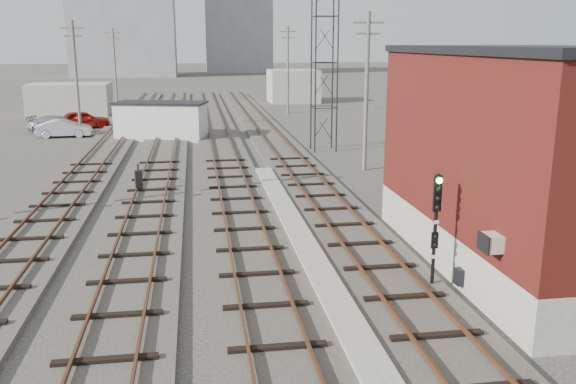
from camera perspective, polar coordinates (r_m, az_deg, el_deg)
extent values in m
plane|color=#282621|center=(66.63, -5.86, 7.45)|extent=(320.00, 320.00, 0.00)
cube|color=#332D28|center=(46.08, -1.39, 4.81)|extent=(3.20, 90.00, 0.20)
cube|color=#4C2816|center=(45.96, -2.28, 5.06)|extent=(0.07, 90.00, 0.12)
cube|color=#4C2816|center=(46.14, -0.50, 5.11)|extent=(0.07, 90.00, 0.12)
cube|color=#332D28|center=(45.76, -6.38, 4.66)|extent=(3.20, 90.00, 0.20)
cube|color=#4C2816|center=(45.70, -7.29, 4.91)|extent=(0.07, 90.00, 0.12)
cube|color=#4C2816|center=(45.76, -5.49, 4.97)|extent=(0.07, 90.00, 0.12)
cube|color=#332D28|center=(45.78, -11.40, 4.48)|extent=(3.20, 90.00, 0.20)
cube|color=#4C2816|center=(45.78, -12.31, 4.72)|extent=(0.07, 90.00, 0.12)
cube|color=#4C2816|center=(45.71, -10.51, 4.80)|extent=(0.07, 90.00, 0.12)
cube|color=#332D28|center=(46.15, -16.38, 4.26)|extent=(3.20, 90.00, 0.20)
cube|color=#4C2816|center=(46.22, -17.28, 4.50)|extent=(0.07, 90.00, 0.12)
cube|color=#4C2816|center=(46.02, -15.51, 4.58)|extent=(0.07, 90.00, 0.12)
cube|color=gray|center=(21.72, 1.78, -5.54)|extent=(0.90, 28.00, 0.26)
cube|color=gray|center=(22.10, 21.00, -4.45)|extent=(6.00, 12.00, 1.50)
cube|color=#571A14|center=(21.32, 21.81, 4.53)|extent=(6.00, 12.00, 5.50)
cube|color=black|center=(21.09, 22.51, 12.18)|extent=(6.20, 12.20, 0.25)
cube|color=beige|center=(16.81, 18.48, -4.51)|extent=(0.45, 0.62, 0.45)
cube|color=black|center=(19.13, 15.70, -7.64)|extent=(0.20, 0.35, 0.50)
cylinder|color=black|center=(41.18, 2.62, 14.06)|extent=(0.10, 0.10, 15.00)
cylinder|color=black|center=(41.50, 4.72, 14.02)|extent=(0.10, 0.10, 15.00)
cylinder|color=black|center=(42.65, 2.22, 14.05)|extent=(0.10, 0.10, 15.00)
cylinder|color=black|center=(42.96, 4.24, 14.03)|extent=(0.10, 0.10, 15.00)
cylinder|color=#595147|center=(52.06, -19.18, 9.97)|extent=(0.24, 0.24, 9.00)
cube|color=#595147|center=(51.99, -19.53, 14.25)|extent=(1.80, 0.12, 0.12)
cube|color=#595147|center=(51.98, -19.48, 13.59)|extent=(1.40, 0.12, 0.12)
cylinder|color=#595147|center=(76.76, -15.88, 11.21)|extent=(0.24, 0.24, 9.00)
cube|color=#595147|center=(76.72, -16.08, 14.12)|extent=(1.80, 0.12, 0.12)
cube|color=#595147|center=(76.71, -16.05, 13.67)|extent=(1.40, 0.12, 0.12)
cylinder|color=#595147|center=(35.63, 7.35, 9.16)|extent=(0.24, 0.24, 9.00)
cube|color=#595147|center=(35.53, 7.55, 15.44)|extent=(1.80, 0.12, 0.12)
cube|color=#595147|center=(35.52, 7.52, 14.48)|extent=(1.40, 0.12, 0.12)
cylinder|color=#595147|center=(64.95, -0.02, 11.34)|extent=(0.24, 0.24, 9.00)
cube|color=#595147|center=(64.89, -0.02, 14.78)|extent=(1.80, 0.12, 0.12)
cube|color=#595147|center=(64.89, -0.02, 14.25)|extent=(1.40, 0.12, 0.12)
cube|color=gray|center=(142.12, -15.24, 16.47)|extent=(22.00, 14.00, 30.00)
cube|color=gray|center=(156.65, -4.71, 15.87)|extent=(16.00, 12.00, 26.00)
cube|color=gray|center=(67.61, -19.70, 8.18)|extent=(8.00, 5.00, 3.20)
cube|color=gray|center=(77.31, 0.49, 9.89)|extent=(6.00, 6.00, 4.00)
cube|color=gray|center=(19.32, 13.28, -8.71)|extent=(0.40, 0.40, 0.10)
cylinder|color=black|center=(18.73, 13.58, -3.74)|extent=(0.11, 0.11, 3.61)
cube|color=black|center=(18.39, 13.82, -0.14)|extent=(0.23, 0.10, 1.08)
sphere|color=#0CE533|center=(18.22, 13.99, 1.03)|extent=(0.18, 0.18, 0.18)
sphere|color=black|center=(18.28, 13.95, 0.21)|extent=(0.18, 0.18, 0.18)
sphere|color=black|center=(18.34, 13.90, -0.61)|extent=(0.18, 0.18, 0.18)
sphere|color=black|center=(18.41, 13.85, -1.43)|extent=(0.18, 0.18, 0.18)
cube|color=black|center=(18.78, 13.56, -4.41)|extent=(0.20, 0.09, 0.50)
cube|color=white|center=(18.56, 13.73, -2.75)|extent=(0.14, 0.02, 0.11)
cube|color=white|center=(18.89, 13.55, -5.90)|extent=(0.14, 0.02, 0.11)
cube|color=black|center=(30.91, -13.80, 0.97)|extent=(0.40, 0.40, 1.10)
cylinder|color=black|center=(30.76, -13.87, 2.27)|extent=(0.09, 0.09, 0.33)
cube|color=silver|center=(48.27, -11.78, 6.47)|extent=(7.14, 4.40, 2.77)
cube|color=black|center=(48.11, -11.87, 8.17)|extent=(7.41, 4.68, 0.13)
imported|color=maroon|center=(56.47, -18.65, 6.45)|extent=(4.85, 2.92, 1.55)
imported|color=#A5A7AD|center=(51.64, -20.21, 5.61)|extent=(4.27, 1.61, 1.39)
imported|color=slate|center=(54.35, -20.77, 5.94)|extent=(5.11, 2.84, 1.40)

